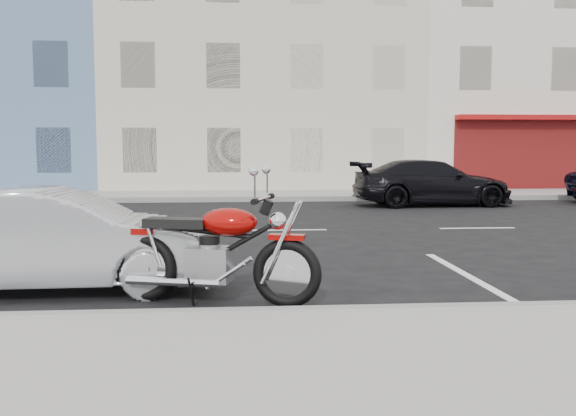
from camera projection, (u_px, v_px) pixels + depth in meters
name	position (u px, v px, depth m)	size (l,w,h in m)	color
ground	(384.00, 229.00, 13.32)	(120.00, 120.00, 0.00)	black
sidewalk_far	(179.00, 196.00, 21.55)	(80.00, 3.40, 0.15)	gray
curb_near	(26.00, 321.00, 5.97)	(80.00, 0.12, 0.16)	gray
curb_far	(174.00, 200.00, 19.87)	(80.00, 0.12, 0.16)	gray
bldg_cream	(259.00, 57.00, 28.80)	(12.00, 12.00, 11.50)	beige
bldg_corner	(539.00, 49.00, 29.77)	(14.00, 12.00, 12.50)	beige
motorcycle	(290.00, 258.00, 6.73)	(2.29, 0.97, 1.18)	black
sedan_silver	(59.00, 240.00, 7.51)	(1.29, 3.71, 1.22)	#A7A9AF
car_far	(432.00, 183.00, 18.69)	(1.88, 4.62, 1.34)	black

